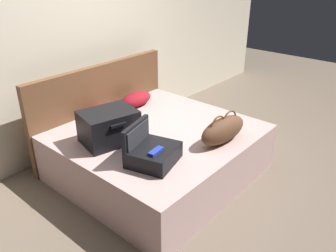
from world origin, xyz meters
TOP-DOWN VIEW (x-y plane):
  - ground_plane at (0.00, 0.00)m, footprint 12.00×12.00m
  - back_wall at (0.00, 1.65)m, footprint 8.00×0.10m
  - bed at (0.00, 0.40)m, footprint 1.91×1.78m
  - headboard at (0.00, 1.33)m, footprint 1.95×0.08m
  - hard_case_large at (-0.48, 0.61)m, footprint 0.60×0.50m
  - hard_case_medium at (-0.49, 0.03)m, footprint 0.51×0.49m
  - duffel_bag at (0.24, -0.24)m, footprint 0.62×0.27m
  - pillow_near_headboard at (0.35, 1.08)m, footprint 0.45×0.26m
  - pillow_center_head at (-0.21, 1.13)m, footprint 0.39×0.29m

SIDE VIEW (x-z plane):
  - ground_plane at x=0.00m, z-range 0.00..0.00m
  - bed at x=0.00m, z-range 0.00..0.53m
  - headboard at x=0.00m, z-range 0.00..1.07m
  - pillow_center_head at x=-0.21m, z-range 0.53..0.67m
  - pillow_near_headboard at x=0.35m, z-range 0.53..0.69m
  - hard_case_medium at x=-0.49m, z-range 0.45..0.80m
  - duffel_bag at x=0.24m, z-range 0.50..0.81m
  - hard_case_large at x=-0.48m, z-range 0.53..0.85m
  - back_wall at x=0.00m, z-range 0.00..2.60m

